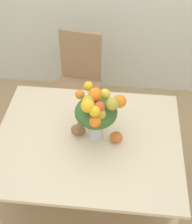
{
  "coord_description": "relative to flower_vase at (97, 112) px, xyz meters",
  "views": [
    {
      "loc": [
        0.2,
        -1.42,
        2.38
      ],
      "look_at": [
        0.06,
        0.03,
        0.96
      ],
      "focal_mm": 50.0,
      "sensor_mm": 36.0,
      "label": 1
    }
  ],
  "objects": [
    {
      "name": "dining_chair_near_window",
      "position": [
        -0.27,
        0.89,
        -0.48
      ],
      "size": [
        0.47,
        0.47,
        0.96
      ],
      "rotation": [
        0.0,
        0.0,
        -0.14
      ],
      "color": "#9E7A56",
      "rests_on": "ground_plane"
    },
    {
      "name": "pumpkin",
      "position": [
        0.14,
        -0.02,
        -0.21
      ],
      "size": [
        0.09,
        0.09,
        0.08
      ],
      "color": "orange",
      "rests_on": "dining_table"
    },
    {
      "name": "turkey_figurine",
      "position": [
        -0.13,
        0.04,
        -0.21
      ],
      "size": [
        0.1,
        0.14,
        0.08
      ],
      "color": "#936642",
      "rests_on": "dining_table"
    },
    {
      "name": "dining_table",
      "position": [
        -0.06,
        -0.02,
        -0.33
      ],
      "size": [
        1.31,
        1.05,
        0.72
      ],
      "color": "beige",
      "rests_on": "ground_plane"
    },
    {
      "name": "ground_plane",
      "position": [
        -0.06,
        -0.02,
        -0.97
      ],
      "size": [
        12.0,
        12.0,
        0.0
      ],
      "primitive_type": "plane",
      "color": "tan"
    },
    {
      "name": "flower_vase",
      "position": [
        0.0,
        0.0,
        0.0
      ],
      "size": [
        0.34,
        0.34,
        0.43
      ],
      "color": "silver",
      "rests_on": "dining_table"
    }
  ]
}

